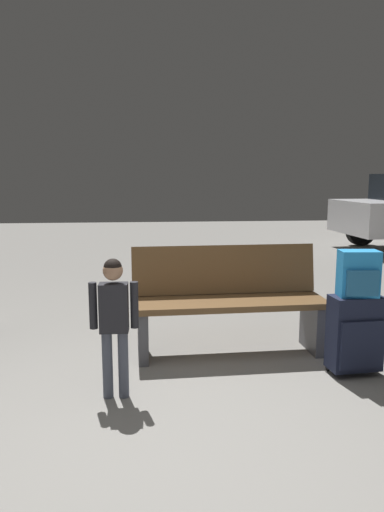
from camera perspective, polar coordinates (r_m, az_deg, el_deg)
ground_plane at (r=6.62m, az=-4.63°, el=-3.86°), size 18.00×18.00×0.10m
bench at (r=4.07m, az=4.28°, el=-5.28°), size 1.62×0.58×0.89m
suitcase at (r=3.82m, az=18.79°, el=-8.68°), size 0.40×0.26×0.60m
backpack_bright at (r=3.71m, az=19.15°, el=-2.05°), size 0.29×0.21×0.34m
child at (r=3.23m, az=-9.25°, el=-6.72°), size 0.32×0.20×0.95m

